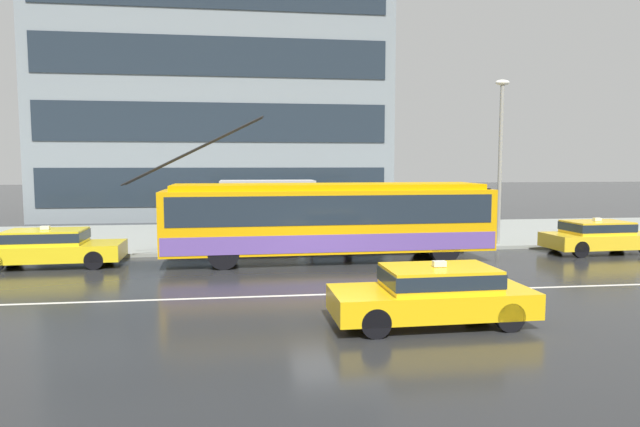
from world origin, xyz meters
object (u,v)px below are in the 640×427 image
Objects in this scene: trolleybus at (329,218)px; taxi_queued_behind_bus at (50,246)px; taxi_ahead_of_bus at (599,235)px; taxi_oncoming_near at (434,292)px; street_lamp at (501,148)px; pedestrian_approaching_curb at (421,206)px; bus_shelter at (267,197)px; pedestrian_walking_past at (351,208)px; pedestrian_at_shelter at (348,220)px.

trolleybus reaches higher than taxi_queued_behind_bus.
taxi_oncoming_near is (-9.59, -8.28, -0.00)m from taxi_ahead_of_bus.
taxi_ahead_of_bus is 20.28m from taxi_queued_behind_bus.
street_lamp is at bearing 58.15° from taxi_oncoming_near.
bus_shelter is at bearing 166.32° from pedestrian_approaching_curb.
street_lamp is at bearing -1.61° from pedestrian_walking_past.
street_lamp is at bearing -14.15° from pedestrian_at_shelter.
taxi_queued_behind_bus is at bearing -171.89° from pedestrian_approaching_curb.
bus_shelter is 2.41× the size of pedestrian_at_shelter.
street_lamp is (6.25, -0.18, 2.46)m from pedestrian_walking_past.
bus_shelter is at bearing 171.92° from street_lamp.
pedestrian_approaching_curb is (6.17, -1.50, -0.32)m from bus_shelter.
trolleybus is 2.75× the size of taxi_queued_behind_bus.
taxi_ahead_of_bus is 1.12× the size of bus_shelter.
taxi_oncoming_near is at bearing -37.55° from taxi_queued_behind_bus.
taxi_oncoming_near is at bearing -82.32° from trolleybus.
pedestrian_approaching_curb is at bearing 27.03° from trolleybus.
taxi_oncoming_near is at bearing -91.37° from pedestrian_at_shelter.
pedestrian_walking_past is at bearing 89.16° from taxi_oncoming_near.
bus_shelter is at bearing 24.66° from taxi_queued_behind_bus.
bus_shelter is 9.88m from street_lamp.
taxi_queued_behind_bus is 8.40m from bus_shelter.
taxi_oncoming_near is 1.14× the size of bus_shelter.
trolleybus is 6.42× the size of pedestrian_approaching_curb.
trolleybus is 2.99× the size of taxi_ahead_of_bus.
bus_shelter is 1.95× the size of pedestrian_walking_past.
taxi_queued_behind_bus is at bearing -173.01° from street_lamp.
bus_shelter is 3.61m from pedestrian_at_shelter.
pedestrian_approaching_curb reaches higher than pedestrian_at_shelter.
trolleybus is at bearing -0.83° from taxi_queued_behind_bus.
pedestrian_walking_past reaches higher than taxi_ahead_of_bus.
pedestrian_approaching_curb is at bearing -31.79° from pedestrian_at_shelter.
taxi_queued_behind_bus is at bearing -155.34° from bus_shelter.
street_lamp is at bearing 16.60° from trolleybus.
taxi_ahead_of_bus is 5.10m from street_lamp.
pedestrian_at_shelter is at bearing 158.98° from taxi_ahead_of_bus.
pedestrian_at_shelter is 0.24× the size of street_lamp.
trolleybus is 6.53× the size of pedestrian_walking_past.
pedestrian_walking_past is 0.29× the size of street_lamp.
bus_shelter is (7.52, 3.45, 1.41)m from taxi_queued_behind_bus.
pedestrian_approaching_curb is at bearing 73.52° from taxi_oncoming_near.
pedestrian_walking_past is (-2.85, 0.32, -0.11)m from pedestrian_approaching_curb.
pedestrian_at_shelter is at bearing 165.85° from street_lamp.
taxi_ahead_of_bus is (10.68, 0.20, -0.84)m from trolleybus.
taxi_queued_behind_bus is 13.88m from pedestrian_approaching_curb.
trolleybus is at bearing -109.98° from pedestrian_at_shelter.
bus_shelter is at bearing -176.93° from pedestrian_at_shelter.
street_lamp is (9.57, -1.36, 2.02)m from bus_shelter.
taxi_ahead_of_bus is 2.18× the size of pedestrian_walking_past.
pedestrian_walking_past reaches higher than taxi_oncoming_near.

